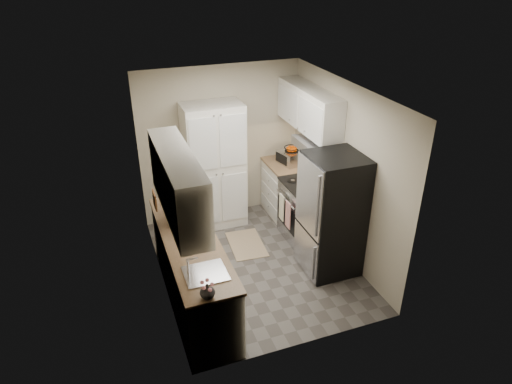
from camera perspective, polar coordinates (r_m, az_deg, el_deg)
ground at (r=6.62m, az=-0.07°, el=-8.95°), size 3.20×3.20×0.00m
room_shell at (r=5.78m, az=-0.21°, el=4.01°), size 2.64×3.24×2.52m
pantry_cabinet at (r=7.14m, az=-5.22°, el=3.19°), size 0.90×0.55×2.00m
base_cabinet_left at (r=5.81m, az=-7.91°, el=-9.77°), size 0.60×2.30×0.88m
countertop_left at (r=5.55m, az=-8.22°, el=-5.99°), size 0.63×2.33×0.04m
base_cabinet_right at (r=7.64m, az=3.83°, el=0.29°), size 0.60×0.80×0.88m
countertop_right at (r=7.44m, az=3.94°, el=3.43°), size 0.63×0.83×0.04m
electric_range at (r=6.99m, az=6.35°, el=-2.29°), size 0.71×0.78×1.13m
refrigerator at (r=6.18m, az=9.47°, el=-2.82°), size 0.70×0.72×1.70m
microwave at (r=5.90m, az=-8.72°, el=-1.87°), size 0.53×0.63×0.30m
wine_bottle at (r=6.23m, az=-10.91°, el=-0.30°), size 0.08×0.08×0.31m
flower_vase at (r=4.61m, az=-6.10°, el=-12.22°), size 0.18×0.18×0.16m
cutting_board at (r=6.37m, az=-8.85°, el=0.28°), size 0.09×0.20×0.26m
toaster_oven at (r=7.39m, az=4.26°, el=4.32°), size 0.38×0.43×0.22m
fruit_basket at (r=7.34m, az=4.50°, el=5.50°), size 0.33×0.33×0.10m
kitchen_mat at (r=7.01m, az=-1.21°, el=-6.53°), size 0.55×0.83×0.01m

